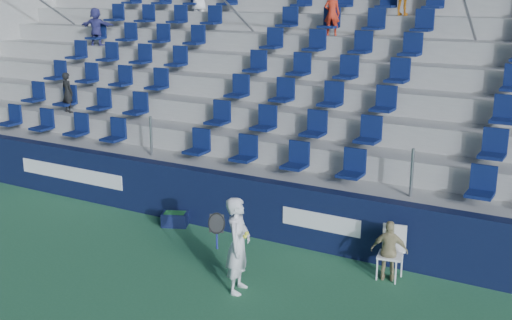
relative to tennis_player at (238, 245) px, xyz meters
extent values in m
plane|color=#32754A|center=(-0.98, -0.85, -0.82)|extent=(70.00, 70.00, 0.00)
cube|color=#0E1636|center=(-0.98, 2.30, -0.22)|extent=(24.00, 0.30, 1.20)
cube|color=white|center=(-5.98, 2.14, -0.20)|extent=(3.20, 0.02, 0.34)
cube|color=white|center=(0.52, 2.14, -0.20)|extent=(1.60, 0.02, 0.34)
cube|color=#9F9F9A|center=(-0.98, 2.88, -0.22)|extent=(24.00, 0.85, 1.20)
cube|color=#9F9F9A|center=(-0.98, 3.73, 0.03)|extent=(24.00, 0.85, 1.70)
cube|color=#9F9F9A|center=(-0.98, 4.58, 0.28)|extent=(24.00, 0.85, 2.20)
cube|color=#9F9F9A|center=(-0.98, 5.43, 0.53)|extent=(24.00, 0.85, 2.70)
cube|color=#9F9F9A|center=(-0.98, 6.28, 0.78)|extent=(24.00, 0.85, 3.20)
cube|color=#9F9F9A|center=(-0.98, 7.13, 1.03)|extent=(24.00, 0.85, 3.70)
cube|color=#9F9F9A|center=(-0.98, 7.98, 1.28)|extent=(24.00, 0.85, 4.20)
cube|color=#9F9F9A|center=(-0.98, 8.83, 1.53)|extent=(24.00, 0.85, 4.70)
cube|color=#9F9F9A|center=(-0.98, 9.68, 1.78)|extent=(24.00, 0.85, 5.20)
cube|color=#9F9F9A|center=(-0.98, 10.35, 2.28)|extent=(24.00, 0.50, 6.20)
cube|color=#9F9F9A|center=(-12.83, 6.28, 1.78)|extent=(0.30, 7.65, 5.20)
cube|color=#0B1847|center=(-0.98, 2.88, 0.73)|extent=(16.05, 0.50, 0.70)
cube|color=#0B1847|center=(-0.98, 3.73, 1.23)|extent=(16.05, 0.50, 0.70)
cube|color=#0B1847|center=(-0.98, 4.58, 1.73)|extent=(16.05, 0.50, 0.70)
cube|color=#0B1847|center=(-0.98, 5.43, 2.23)|extent=(16.05, 0.50, 0.70)
cube|color=#0B1847|center=(-0.98, 6.28, 2.73)|extent=(16.05, 0.50, 0.70)
cube|color=#0B1847|center=(-0.98, 7.13, 3.23)|extent=(16.05, 0.50, 0.70)
cube|color=#0B1847|center=(-0.98, 7.98, 3.73)|extent=(16.05, 0.50, 0.70)
cylinder|color=gray|center=(-3.98, 6.28, 3.53)|extent=(0.06, 7.68, 4.55)
cylinder|color=gray|center=(2.02, 6.28, 3.53)|extent=(0.06, 7.68, 4.55)
cylinder|color=gray|center=(-10.78, 6.28, 3.53)|extent=(0.06, 7.68, 4.55)
imported|color=black|center=(-7.48, 3.68, 1.41)|extent=(0.43, 0.33, 1.05)
imported|color=#3F408C|center=(-8.76, 6.23, 2.94)|extent=(1.09, 0.63, 1.12)
imported|color=red|center=(-1.51, 7.08, 3.43)|extent=(0.45, 0.35, 1.10)
imported|color=silver|center=(0.00, 0.00, 0.00)|extent=(0.52, 0.67, 1.64)
cylinder|color=navy|center=(-0.25, -0.25, 0.11)|extent=(0.03, 0.03, 0.28)
torus|color=black|center=(-0.25, -0.25, 0.41)|extent=(0.30, 0.17, 0.28)
plane|color=#262626|center=(-0.25, -0.25, 0.41)|extent=(0.30, 0.16, 0.29)
sphere|color=yellow|center=(0.25, -0.20, 0.27)|extent=(0.07, 0.07, 0.07)
sphere|color=yellow|center=(0.25, -0.14, 0.30)|extent=(0.07, 0.07, 0.07)
cube|color=white|center=(2.03, 1.70, -0.39)|extent=(0.48, 0.48, 0.04)
cube|color=white|center=(2.03, 1.90, -0.14)|extent=(0.41, 0.11, 0.51)
cylinder|color=white|center=(1.86, 1.54, -0.62)|extent=(0.03, 0.03, 0.41)
cylinder|color=white|center=(2.19, 1.54, -0.62)|extent=(0.03, 0.03, 0.41)
cylinder|color=white|center=(1.86, 1.87, -0.62)|extent=(0.03, 0.03, 0.41)
cylinder|color=white|center=(2.19, 1.87, -0.62)|extent=(0.03, 0.03, 0.41)
imported|color=tan|center=(2.03, 1.65, -0.28)|extent=(0.67, 0.41, 1.07)
cube|color=#11183E|center=(-2.74, 1.90, -0.67)|extent=(0.63, 0.53, 0.29)
cube|color=#1E662D|center=(-2.74, 1.90, -0.61)|extent=(0.50, 0.40, 0.17)
camera|label=1|loc=(5.12, -8.32, 4.09)|focal=45.00mm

